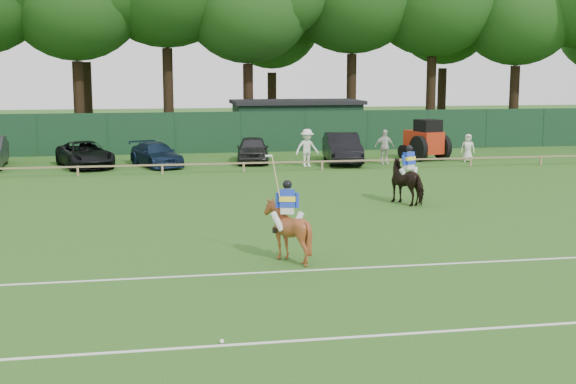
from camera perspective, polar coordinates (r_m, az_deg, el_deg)
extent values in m
plane|color=#1E4C14|center=(20.72, 0.13, -5.17)|extent=(160.00, 160.00, 0.00)
imported|color=black|center=(29.68, 8.92, 0.75)|extent=(1.66, 2.19, 1.68)
imported|color=brown|center=(20.64, -0.05, -2.90)|extent=(1.58, 1.71, 1.63)
imported|color=black|center=(41.48, -14.80, 2.71)|extent=(3.59, 5.28, 1.34)
imported|color=#13223C|center=(41.08, -9.74, 2.75)|extent=(3.15, 4.62, 1.24)
imported|color=#2A2A2C|center=(42.18, -2.63, 3.16)|extent=(2.23, 4.38, 1.43)
imported|color=black|center=(42.00, 4.04, 3.26)|extent=(2.32, 5.12, 1.63)
imported|color=silver|center=(40.35, 1.42, 3.29)|extent=(1.37, 0.92, 1.98)
imported|color=silver|center=(41.70, 7.14, 3.33)|extent=(1.10, 0.47, 1.86)
imported|color=silver|center=(43.54, 13.18, 3.19)|extent=(0.88, 0.72, 1.54)
cube|color=silver|center=(29.60, 8.95, 1.87)|extent=(0.44, 0.39, 0.18)
cube|color=#1A36BD|center=(29.56, 8.96, 2.49)|extent=(0.49, 0.44, 0.51)
cube|color=yellow|center=(29.56, 8.96, 2.45)|extent=(0.51, 0.44, 0.18)
sphere|color=black|center=(29.52, 8.98, 3.20)|extent=(0.25, 0.25, 0.25)
cylinder|color=silver|center=(29.78, 9.36, 1.33)|extent=(0.38, 0.46, 0.59)
cylinder|color=silver|center=(29.42, 8.64, 1.25)|extent=(0.48, 0.27, 0.59)
cube|color=silver|center=(20.53, -0.05, -1.35)|extent=(0.40, 0.32, 0.18)
cube|color=#1A36BD|center=(20.47, -0.05, -0.47)|extent=(0.45, 0.38, 0.51)
cube|color=yellow|center=(20.47, -0.05, -0.52)|extent=(0.48, 0.36, 0.18)
sphere|color=black|center=(20.41, -0.05, 0.56)|extent=(0.25, 0.25, 0.25)
cylinder|color=silver|center=(20.53, 0.67, -2.20)|extent=(0.43, 0.31, 0.59)
cylinder|color=silver|center=(20.54, -0.78, -2.20)|extent=(0.41, 0.40, 0.59)
cylinder|color=tan|center=(20.44, -0.89, 1.08)|extent=(0.17, 0.62, 1.17)
sphere|color=silver|center=(14.81, -4.93, -10.97)|extent=(0.09, 0.09, 0.09)
cube|color=silver|center=(15.11, 4.36, -10.70)|extent=(60.00, 0.10, 0.01)
cube|color=silver|center=(19.77, 0.67, -5.86)|extent=(60.00, 0.10, 0.01)
cube|color=#997F5B|center=(38.20, -4.80, 2.11)|extent=(62.00, 0.08, 0.08)
cube|color=#14351E|center=(47.04, -5.89, 4.40)|extent=(92.00, 0.04, 2.50)
cube|color=#14331E|center=(50.80, 0.62, 4.97)|extent=(8.00, 4.00, 2.80)
cube|color=black|center=(50.71, 0.62, 6.69)|extent=(8.40, 4.40, 0.24)
cube|color=#B82911|center=(44.19, 10.01, 3.68)|extent=(1.79, 2.52, 1.23)
cube|color=black|center=(43.81, 10.33, 4.74)|extent=(1.42, 1.49, 0.85)
cylinder|color=black|center=(43.21, 9.64, 3.19)|extent=(0.65, 1.45, 1.42)
cylinder|color=black|center=(44.16, 11.36, 3.26)|extent=(0.65, 1.45, 1.42)
cylinder|color=black|center=(44.62, 8.54, 2.97)|extent=(0.47, 0.81, 0.76)
cylinder|color=black|center=(45.43, 10.03, 3.04)|extent=(0.47, 0.81, 0.76)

